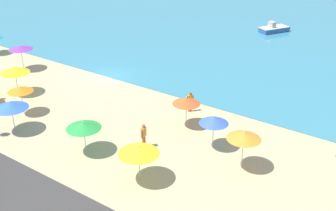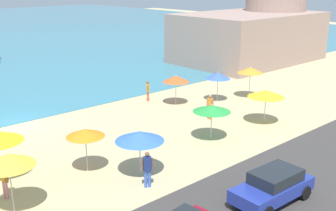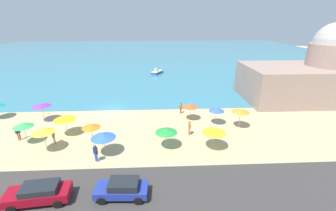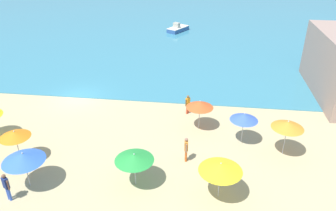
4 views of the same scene
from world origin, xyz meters
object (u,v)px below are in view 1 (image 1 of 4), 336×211
object	(u,v)px
beach_umbrella_7	(244,136)
beach_umbrella_13	(15,70)
beach_umbrella_0	(214,120)
beach_umbrella_9	(83,126)
bather_0	(190,101)
skiff_nearshore	(274,29)
bather_2	(144,134)
beach_umbrella_1	(139,150)
beach_umbrella_12	(11,105)
beach_umbrella_2	(186,101)
beach_umbrella_4	(20,89)
beach_umbrella_5	(20,48)

from	to	relation	value
beach_umbrella_7	beach_umbrella_13	size ratio (longest dim) A/B	1.03
beach_umbrella_0	beach_umbrella_7	distance (m)	2.89
beach_umbrella_0	beach_umbrella_9	world-z (taller)	beach_umbrella_0
beach_umbrella_9	bather_0	bearing A→B (deg)	74.87
beach_umbrella_7	skiff_nearshore	xyz separation A→B (m)	(-10.06, 29.74, -1.86)
beach_umbrella_9	bather_2	distance (m)	3.97
bather_0	bather_2	bearing A→B (deg)	-86.76
beach_umbrella_1	bather_2	world-z (taller)	beach_umbrella_1
beach_umbrella_7	beach_umbrella_12	bearing A→B (deg)	-161.65
beach_umbrella_9	bather_0	size ratio (longest dim) A/B	1.37
beach_umbrella_0	bather_2	size ratio (longest dim) A/B	1.36
beach_umbrella_2	beach_umbrella_4	world-z (taller)	beach_umbrella_2
beach_umbrella_5	bather_2	distance (m)	19.29
beach_umbrella_7	beach_umbrella_13	xyz separation A→B (m)	(-20.70, -0.82, -0.11)
bather_2	beach_umbrella_4	bearing A→B (deg)	-172.42
bather_2	beach_umbrella_9	bearing A→B (deg)	-136.44
beach_umbrella_1	beach_umbrella_12	xyz separation A→B (m)	(-11.06, -0.49, -0.01)
beach_umbrella_5	beach_umbrella_7	world-z (taller)	beach_umbrella_7
beach_umbrella_9	beach_umbrella_13	world-z (taller)	beach_umbrella_13
beach_umbrella_5	bather_0	size ratio (longest dim) A/B	1.51
beach_umbrella_1	beach_umbrella_9	bearing A→B (deg)	175.02
beach_umbrella_4	beach_umbrella_13	distance (m)	4.14
skiff_nearshore	bather_2	bearing A→B (deg)	-83.40
beach_umbrella_4	beach_umbrella_7	size ratio (longest dim) A/B	0.90
beach_umbrella_0	beach_umbrella_2	distance (m)	3.45
beach_umbrella_13	skiff_nearshore	bearing A→B (deg)	70.82
beach_umbrella_0	beach_umbrella_5	bearing A→B (deg)	174.77
beach_umbrella_0	beach_umbrella_2	world-z (taller)	beach_umbrella_0
beach_umbrella_13	bather_0	distance (m)	15.04
beach_umbrella_12	bather_2	bearing A→B (deg)	21.63
beach_umbrella_5	beach_umbrella_0	bearing A→B (deg)	-5.23
bather_0	skiff_nearshore	size ratio (longest dim) A/B	0.40
beach_umbrella_13	beach_umbrella_12	bearing A→B (deg)	-39.16
beach_umbrella_4	skiff_nearshore	world-z (taller)	beach_umbrella_4
beach_umbrella_0	beach_umbrella_1	xyz separation A→B (m)	(-1.69, -5.73, 0.02)
beach_umbrella_4	beach_umbrella_7	xyz separation A→B (m)	(17.16, 2.98, 0.22)
beach_umbrella_12	beach_umbrella_13	size ratio (longest dim) A/B	0.96
beach_umbrella_1	beach_umbrella_9	world-z (taller)	beach_umbrella_1
beach_umbrella_13	bather_2	xyz separation A→B (m)	(14.26, -0.73, -1.20)
bather_2	skiff_nearshore	distance (m)	31.51
beach_umbrella_2	beach_umbrella_7	xyz separation A→B (m)	(5.77, -2.61, 0.26)
beach_umbrella_1	beach_umbrella_13	size ratio (longest dim) A/B	0.96
beach_umbrella_4	beach_umbrella_0	bearing A→B (deg)	15.73
beach_umbrella_4	beach_umbrella_12	bearing A→B (deg)	-50.92
beach_umbrella_13	beach_umbrella_2	bearing A→B (deg)	12.97
beach_umbrella_2	beach_umbrella_9	distance (m)	7.64
beach_umbrella_1	beach_umbrella_7	distance (m)	6.36
beach_umbrella_4	beach_umbrella_9	world-z (taller)	beach_umbrella_4
beach_umbrella_9	beach_umbrella_7	bearing A→B (deg)	24.49
beach_umbrella_2	beach_umbrella_12	world-z (taller)	beach_umbrella_12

